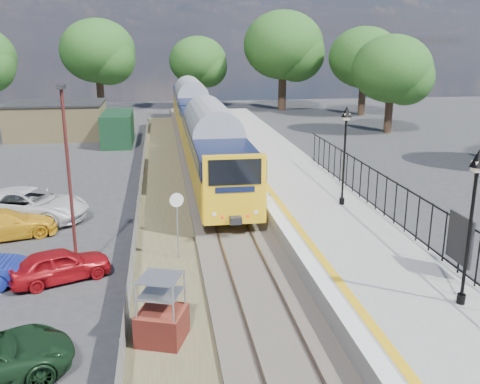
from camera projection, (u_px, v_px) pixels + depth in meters
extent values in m
plane|color=#2D2D30|center=(252.00, 284.00, 18.91)|extent=(120.00, 120.00, 0.00)
cube|color=#473F38|center=(220.00, 201.00, 28.39)|extent=(3.40, 80.00, 0.20)
cube|color=#4C472D|center=(166.00, 217.00, 26.10)|extent=(2.60, 70.00, 0.06)
cube|color=brown|center=(207.00, 199.00, 28.26)|extent=(0.07, 80.00, 0.14)
cube|color=brown|center=(234.00, 198.00, 28.46)|extent=(0.07, 80.00, 0.14)
cube|color=gray|center=(307.00, 202.00, 26.99)|extent=(5.00, 70.00, 0.90)
cube|color=silver|center=(264.00, 195.00, 26.55)|extent=(0.50, 70.00, 0.01)
cube|color=yellow|center=(274.00, 195.00, 26.62)|extent=(0.30, 70.00, 0.01)
cylinder|color=black|center=(461.00, 299.00, 15.60)|extent=(0.24, 0.24, 0.30)
cylinder|color=black|center=(469.00, 239.00, 15.09)|extent=(0.10, 0.10, 3.70)
cube|color=black|center=(477.00, 172.00, 14.56)|extent=(0.08, 0.08, 0.30)
cube|color=beige|center=(478.00, 166.00, 14.51)|extent=(0.26, 0.26, 0.30)
cone|color=black|center=(479.00, 158.00, 14.45)|extent=(0.44, 0.44, 0.50)
cylinder|color=black|center=(342.00, 201.00, 25.08)|extent=(0.24, 0.24, 0.30)
cylinder|color=black|center=(344.00, 163.00, 24.58)|extent=(0.10, 0.10, 3.70)
cube|color=black|center=(346.00, 120.00, 24.04)|extent=(0.08, 0.08, 0.30)
cube|color=beige|center=(346.00, 117.00, 24.00)|extent=(0.26, 0.26, 0.30)
cone|color=black|center=(347.00, 111.00, 23.93)|extent=(0.44, 0.44, 0.50)
cube|color=black|center=(402.00, 187.00, 21.49)|extent=(0.05, 26.00, 0.05)
cube|color=black|center=(460.00, 239.00, 17.36)|extent=(0.08, 1.40, 1.60)
cube|color=tan|center=(57.00, 121.00, 47.23)|extent=(8.00, 6.00, 3.00)
cube|color=black|center=(56.00, 103.00, 46.81)|extent=(8.20, 6.20, 0.15)
cube|color=#12321F|center=(118.00, 128.00, 44.26)|extent=(2.40, 6.00, 2.60)
cylinder|color=#332319|center=(101.00, 95.00, 64.52)|extent=(0.88, 0.88, 3.85)
ellipsoid|color=#1F4E1A|center=(97.00, 51.00, 63.10)|extent=(8.80, 8.80, 7.48)
cylinder|color=#332319|center=(199.00, 95.00, 68.23)|extent=(0.72, 0.72, 3.15)
ellipsoid|color=#1F4E1A|center=(198.00, 61.00, 67.06)|extent=(7.20, 7.20, 6.12)
cylinder|color=#332319|center=(282.00, 93.00, 65.71)|extent=(0.96, 0.96, 4.20)
ellipsoid|color=#1F4E1A|center=(283.00, 45.00, 64.15)|extent=(9.60, 9.60, 8.16)
cylinder|color=#332319|center=(362.00, 100.00, 61.23)|extent=(0.80, 0.80, 3.50)
ellipsoid|color=#1F4E1A|center=(365.00, 57.00, 59.94)|extent=(8.00, 8.00, 6.80)
cylinder|color=#332319|center=(388.00, 116.00, 49.58)|extent=(0.72, 0.72, 3.15)
ellipsoid|color=#1F4E1A|center=(392.00, 69.00, 48.41)|extent=(7.20, 7.20, 6.12)
cube|color=yellow|center=(212.00, 154.00, 32.28)|extent=(2.80, 20.00, 1.90)
cube|color=#0E1636|center=(211.00, 133.00, 31.92)|extent=(2.82, 20.00, 0.90)
cube|color=black|center=(211.00, 133.00, 31.92)|extent=(2.82, 18.00, 0.70)
cube|color=black|center=(212.00, 173.00, 32.60)|extent=(2.00, 18.00, 0.45)
cube|color=yellow|center=(191.00, 111.00, 51.88)|extent=(2.80, 20.00, 1.90)
cube|color=#0E1636|center=(191.00, 98.00, 51.52)|extent=(2.82, 20.00, 0.90)
cube|color=black|center=(191.00, 98.00, 51.52)|extent=(2.82, 18.00, 0.70)
cube|color=black|center=(191.00, 123.00, 52.20)|extent=(2.00, 18.00, 0.45)
cube|color=black|center=(235.00, 172.00, 22.20)|extent=(2.24, 0.04, 1.10)
cube|color=maroon|center=(162.00, 326.00, 15.18)|extent=(1.62, 1.62, 0.97)
cylinder|color=#999EA3|center=(177.00, 230.00, 20.72)|extent=(0.06, 0.06, 2.46)
cylinder|color=silver|center=(177.00, 200.00, 20.34)|extent=(0.54, 0.15, 0.55)
cylinder|color=#471A17|center=(70.00, 185.00, 18.92)|extent=(0.12, 0.12, 6.77)
cube|color=black|center=(61.00, 87.00, 17.98)|extent=(0.25, 0.50, 0.15)
imported|color=#A10E15|center=(60.00, 265.00, 19.06)|extent=(3.80, 2.69, 1.20)
imported|color=gold|center=(3.00, 224.00, 23.15)|extent=(4.76, 3.07, 1.28)
imported|color=silver|center=(29.00, 205.00, 25.40)|extent=(6.12, 4.13, 1.56)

